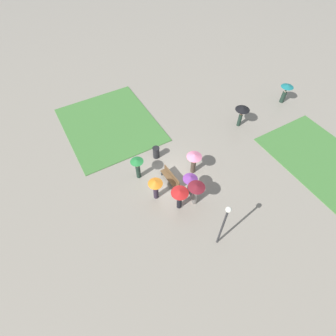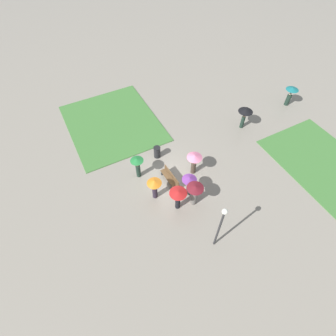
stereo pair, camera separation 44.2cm
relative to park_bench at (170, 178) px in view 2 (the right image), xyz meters
The scene contains 14 objects.
ground_plane 0.60m from the park_bench, 147.42° to the left, with size 90.00×90.00×0.00m, color gray.
lawn_patch_near 7.97m from the park_bench, 169.21° to the right, with size 8.66×7.31×0.06m.
lawn_patch_far 12.00m from the park_bench, 66.88° to the left, with size 9.92×5.95×0.06m.
park_bench is the anchor object (origin of this frame).
lamp_post 5.76m from the park_bench, ahead, with size 0.32×0.32×4.10m.
trash_bin 2.60m from the park_bench, behind, with size 0.54×0.54×0.98m.
crowd_person_orange 1.83m from the park_bench, 67.54° to the right, with size 0.97×0.97×1.83m.
crowd_person_purple 1.83m from the park_bench, 22.79° to the left, with size 0.98×0.98×1.85m.
crowd_person_green 2.47m from the park_bench, 131.01° to the right, with size 0.92×0.92×1.88m.
crowd_person_maroon 2.48m from the park_bench, 13.56° to the left, with size 1.11×1.11×1.94m.
crowd_person_pink 2.07m from the park_bench, 89.87° to the left, with size 1.08×1.08×1.85m.
crowd_person_red 2.32m from the park_bench, 14.95° to the right, with size 1.13×1.13×1.87m.
lone_walker_far_path 8.44m from the park_bench, 105.66° to the left, with size 1.18×1.18×1.93m.
lone_walker_mid_plaza 13.96m from the park_bench, 101.54° to the left, with size 1.10×1.10×1.81m.
Camera 2 is at (9.97, -5.45, 15.28)m, focal length 28.00 mm.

